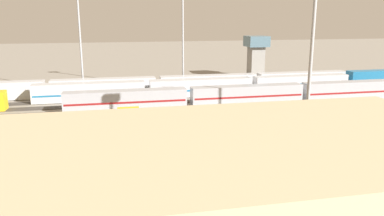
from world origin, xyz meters
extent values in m
plane|color=gray|center=(0.00, 0.00, 0.00)|extent=(400.00, 400.00, 0.00)
cube|color=#3D3833|center=(0.00, -20.00, 0.06)|extent=(140.00, 2.80, 0.12)
cube|color=#3D3833|center=(0.00, -15.00, 0.06)|extent=(140.00, 2.80, 0.12)
cube|color=#3D3833|center=(0.00, -10.00, 0.06)|extent=(140.00, 2.80, 0.12)
cube|color=#3D3833|center=(0.00, -5.00, 0.06)|extent=(140.00, 2.80, 0.12)
cube|color=#4C443D|center=(0.00, 0.00, 0.06)|extent=(140.00, 2.80, 0.12)
cube|color=#3D3833|center=(0.00, 5.00, 0.06)|extent=(140.00, 2.80, 0.12)
cube|color=#3D3833|center=(0.00, 10.00, 0.06)|extent=(140.00, 2.80, 0.12)
cube|color=#3D3833|center=(0.00, 15.00, 0.06)|extent=(140.00, 2.80, 0.12)
cube|color=#4C443D|center=(0.00, 20.00, 0.06)|extent=(140.00, 2.80, 0.12)
cube|color=#A8AAB2|center=(-30.09, -5.00, 2.02)|extent=(23.00, 3.00, 3.80)
cube|color=maroon|center=(-30.09, -5.00, 1.77)|extent=(22.40, 3.06, 0.36)
cube|color=#A8AAB2|center=(-5.89, -5.00, 2.02)|extent=(23.00, 3.00, 3.80)
cube|color=maroon|center=(-5.89, -5.00, 1.87)|extent=(22.40, 3.06, 0.36)
cube|color=#A8AAB2|center=(18.31, -5.00, 2.02)|extent=(23.00, 3.00, 3.80)
cube|color=maroon|center=(18.31, -5.00, 1.85)|extent=(22.40, 3.06, 0.36)
cube|color=#D85914|center=(17.56, 20.00, 1.92)|extent=(10.00, 3.00, 3.60)
cube|color=#D85914|center=(20.56, 20.00, 4.42)|extent=(3.00, 2.70, 1.40)
cube|color=gold|center=(15.71, 15.00, 1.92)|extent=(10.00, 3.00, 3.60)
cube|color=gold|center=(18.71, 15.00, 4.42)|extent=(3.00, 2.70, 1.40)
cube|color=#1E6B9E|center=(-44.62, -15.00, 2.32)|extent=(18.00, 3.00, 4.40)
cube|color=silver|center=(-22.92, -15.00, 2.02)|extent=(23.00, 3.00, 3.80)
cube|color=#1E6B9E|center=(-22.92, -15.00, 2.13)|extent=(22.40, 3.06, 0.36)
cube|color=silver|center=(1.28, -15.00, 2.02)|extent=(23.00, 3.00, 3.80)
cube|color=#1E6B9E|center=(1.28, -15.00, 1.63)|extent=(22.40, 3.06, 0.36)
cube|color=silver|center=(25.48, -15.00, 2.02)|extent=(23.00, 3.00, 3.80)
cube|color=#1E6B9E|center=(25.48, -15.00, 1.67)|extent=(22.40, 3.06, 0.36)
cube|color=silver|center=(-25.89, -20.00, 2.02)|extent=(23.00, 3.00, 3.80)
cube|color=silver|center=(-1.69, -20.00, 2.02)|extent=(23.00, 3.00, 3.80)
cube|color=silver|center=(22.51, -20.00, 2.02)|extent=(23.00, 3.00, 3.80)
cylinder|color=#9EA0A5|center=(27.28, -23.66, 14.64)|extent=(0.44, 0.44, 29.28)
cylinder|color=#9EA0A5|center=(-3.60, 23.28, 12.13)|extent=(0.44, 0.44, 24.27)
cylinder|color=#9EA0A5|center=(3.80, -23.36, 15.39)|extent=(0.44, 0.44, 30.77)
cube|color=tan|center=(17.36, 42.59, 4.75)|extent=(46.53, 19.47, 9.50)
cube|color=gray|center=(-20.39, -37.66, 4.48)|extent=(4.00, 4.00, 8.95)
cube|color=slate|center=(-20.39, -37.66, 10.45)|extent=(6.00, 6.00, 3.00)
camera|label=1|loc=(20.76, 66.60, 17.62)|focal=35.68mm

